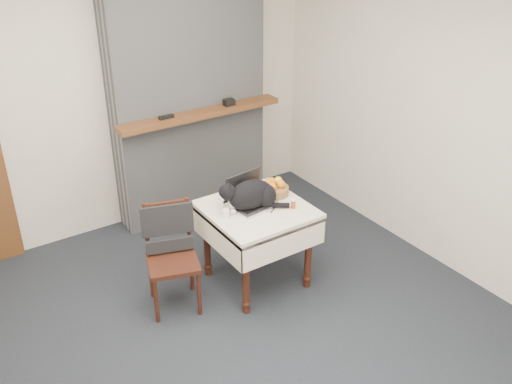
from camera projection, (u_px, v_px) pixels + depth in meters
ground at (206, 345)px, 4.13m from camera, size 4.50×4.50×0.00m
room_shell at (159, 93)px, 3.65m from camera, size 4.52×4.01×2.61m
chimney at (188, 87)px, 5.33m from camera, size 1.62×0.48×2.60m
side_table at (257, 220)px, 4.55m from camera, size 0.78×0.78×0.70m
laptop at (249, 197)px, 4.52m from camera, size 0.39×0.35×0.26m
cat at (251, 195)px, 4.44m from camera, size 0.53×0.34×0.27m
cream_jar at (226, 214)px, 4.35m from camera, size 0.06×0.06×0.07m
pill_bottle at (293, 203)px, 4.47m from camera, size 0.04×0.04×0.08m
fruit_basket at (274, 188)px, 4.68m from camera, size 0.23×0.23×0.13m
desk_clutter at (272, 203)px, 4.56m from camera, size 0.14×0.06×0.01m
chair at (170, 241)px, 4.35m from camera, size 0.48×0.48×0.86m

